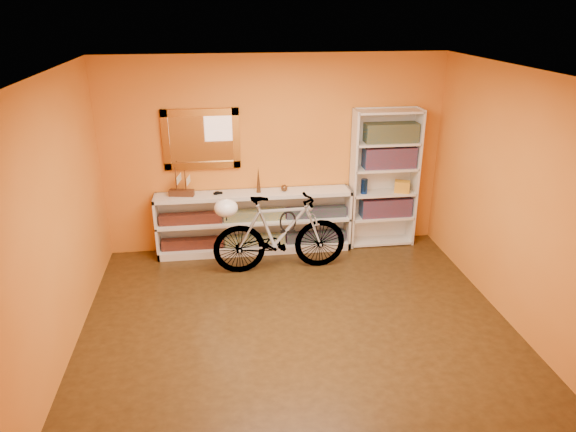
{
  "coord_description": "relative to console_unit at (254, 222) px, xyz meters",
  "views": [
    {
      "loc": [
        -0.73,
        -4.69,
        3.17
      ],
      "look_at": [
        0.0,
        0.7,
        0.95
      ],
      "focal_mm": 32.65,
      "sensor_mm": 36.0,
      "label": 1
    }
  ],
  "objects": [
    {
      "name": "wall_socket",
      "position": [
        1.21,
        0.17,
        -0.17
      ],
      "size": [
        0.09,
        0.02,
        0.09
      ],
      "primitive_type": "cube",
      "color": "silver",
      "rests_on": "back_wall"
    },
    {
      "name": "back_wall",
      "position": [
        0.31,
        0.19,
        0.88
      ],
      "size": [
        4.5,
        0.01,
        2.6
      ],
      "primitive_type": "cube",
      "color": "orange",
      "rests_on": "ground"
    },
    {
      "name": "bicycle",
      "position": [
        0.28,
        -0.59,
        0.08
      ],
      "size": [
        0.5,
        1.73,
        1.01
      ],
      "primitive_type": "imported",
      "rotation": [
        0.0,
        0.0,
        1.61
      ],
      "color": "silver",
      "rests_on": "floor"
    },
    {
      "name": "book_row_b",
      "position": [
        1.83,
        0.03,
        0.83
      ],
      "size": [
        0.7,
        0.22,
        0.28
      ],
      "primitive_type": "cube",
      "color": "maroon",
      "rests_on": "bookcase"
    },
    {
      "name": "travel_mug",
      "position": [
        1.5,
        0.01,
        0.44
      ],
      "size": [
        0.09,
        0.09,
        0.2
      ],
      "primitive_type": "cylinder",
      "color": "navy",
      "rests_on": "bookcase"
    },
    {
      "name": "console_unit",
      "position": [
        0.0,
        0.0,
        0.0
      ],
      "size": [
        2.6,
        0.35,
        0.85
      ],
      "primitive_type": null,
      "color": "silver",
      "rests_on": "floor"
    },
    {
      "name": "floor",
      "position": [
        0.31,
        -1.81,
        -0.43
      ],
      "size": [
        4.5,
        4.0,
        0.01
      ],
      "primitive_type": "cube",
      "color": "#301F0D",
      "rests_on": "ground"
    },
    {
      "name": "ceiling",
      "position": [
        0.31,
        -1.81,
        2.18
      ],
      "size": [
        4.5,
        4.0,
        0.01
      ],
      "primitive_type": "cube",
      "color": "silver",
      "rests_on": "ground"
    },
    {
      "name": "model_ship",
      "position": [
        -0.93,
        0.0,
        0.62
      ],
      "size": [
        0.34,
        0.17,
        0.38
      ],
      "primitive_type": null,
      "rotation": [
        0.0,
        0.0,
        -0.18
      ],
      "color": "#3F2111",
      "rests_on": "console_unit"
    },
    {
      "name": "right_wall",
      "position": [
        2.56,
        -1.81,
        0.88
      ],
      "size": [
        0.01,
        4.0,
        2.6
      ],
      "primitive_type": "cube",
      "color": "orange",
      "rests_on": "ground"
    },
    {
      "name": "cd_row_upper",
      "position": [
        -0.0,
        -0.02,
        0.11
      ],
      "size": [
        2.5,
        0.13,
        0.14
      ],
      "primitive_type": "cube",
      "color": "navy",
      "rests_on": "console_unit"
    },
    {
      "name": "toy_car",
      "position": [
        -0.47,
        0.0,
        0.43
      ],
      "size": [
        0.0,
        0.0,
        0.0
      ],
      "primitive_type": "imported",
      "rotation": [
        0.0,
        0.0,
        1.92
      ],
      "color": "black",
      "rests_on": "console_unit"
    },
    {
      "name": "yellow_bag",
      "position": [
        2.03,
        -0.01,
        0.42
      ],
      "size": [
        0.24,
        0.2,
        0.16
      ],
      "primitive_type": "cube",
      "rotation": [
        0.0,
        0.0,
        -0.36
      ],
      "color": "gold",
      "rests_on": "bookcase"
    },
    {
      "name": "bookcase",
      "position": [
        1.78,
        0.03,
        0.52
      ],
      "size": [
        0.9,
        0.3,
        1.9
      ],
      "primitive_type": null,
      "color": "silver",
      "rests_on": "floor"
    },
    {
      "name": "book_row_a",
      "position": [
        1.83,
        0.03,
        0.12
      ],
      "size": [
        0.7,
        0.22,
        0.26
      ],
      "primitive_type": "cube",
      "color": "maroon",
      "rests_on": "bookcase"
    },
    {
      "name": "u_lock",
      "position": [
        0.38,
        -0.58,
        0.23
      ],
      "size": [
        0.21,
        0.02,
        0.21
      ],
      "primitive_type": "torus",
      "rotation": [
        1.57,
        0.0,
        0.0
      ],
      "color": "black",
      "rests_on": "bicycle"
    },
    {
      "name": "cd_row_lower",
      "position": [
        -0.0,
        -0.02,
        -0.26
      ],
      "size": [
        2.5,
        0.13,
        0.14
      ],
      "primitive_type": "cube",
      "color": "black",
      "rests_on": "console_unit"
    },
    {
      "name": "decorative_orb",
      "position": [
        0.41,
        0.0,
        0.47
      ],
      "size": [
        0.09,
        0.09,
        0.09
      ],
      "primitive_type": "sphere",
      "color": "#53361C",
      "rests_on": "console_unit"
    },
    {
      "name": "bronze_ornament",
      "position": [
        0.07,
        0.0,
        0.6
      ],
      "size": [
        0.06,
        0.06,
        0.35
      ],
      "primitive_type": "cone",
      "color": "#53361C",
      "rests_on": "console_unit"
    },
    {
      "name": "left_wall",
      "position": [
        -1.95,
        -1.81,
        0.88
      ],
      "size": [
        0.01,
        4.0,
        2.6
      ],
      "primitive_type": "cube",
      "color": "orange",
      "rests_on": "ground"
    },
    {
      "name": "helmet",
      "position": [
        -0.38,
        -0.61,
        0.46
      ],
      "size": [
        0.29,
        0.27,
        0.22
      ],
      "primitive_type": "ellipsoid",
      "color": "white",
      "rests_on": "bicycle"
    },
    {
      "name": "book_row_c",
      "position": [
        1.83,
        0.03,
        1.16
      ],
      "size": [
        0.7,
        0.22,
        0.25
      ],
      "primitive_type": "cube",
      "color": "#173F50",
      "rests_on": "bookcase"
    },
    {
      "name": "red_tin",
      "position": [
        1.58,
        0.06,
        1.14
      ],
      "size": [
        0.19,
        0.19,
        0.2
      ],
      "primitive_type": "cube",
      "rotation": [
        0.0,
        0.0,
        -0.28
      ],
      "color": "maroon",
      "rests_on": "bookcase"
    },
    {
      "name": "gilt_mirror",
      "position": [
        -0.64,
        0.15,
        1.12
      ],
      "size": [
        0.98,
        0.06,
        0.78
      ],
      "primitive_type": "cube",
      "color": "#975D1B",
      "rests_on": "back_wall"
    }
  ]
}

